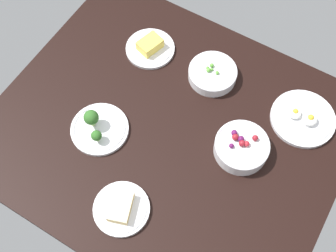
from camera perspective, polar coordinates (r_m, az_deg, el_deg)
The scene contains 7 objects.
dining_table at distance 147.42cm, azimuth -0.00°, elevation -0.70°, with size 115.47×97.87×4.00cm, color black.
plate_broccoli at distance 145.66cm, azimuth -9.26°, elevation -0.19°, with size 19.65×19.65×8.62cm.
bowl_berries at distance 141.51cm, azimuth 9.73°, elevation -2.77°, with size 17.90×17.90×7.22cm.
bowl_peas at distance 154.96cm, azimuth 5.94°, elevation 6.96°, with size 17.40×17.40×5.45cm.
plate_sandwich at distance 134.88cm, azimuth -6.22°, elevation -10.80°, with size 17.63×17.63×4.60cm.
plate_cheese at distance 162.10cm, azimuth -2.39°, elevation 10.40°, with size 18.24×18.24×5.07cm.
plate_eggs at distance 153.23cm, azimuth 17.48°, elevation 1.02°, with size 22.17×22.17×5.23cm.
Camera 1 is at (-33.38, 55.71, 134.35)cm, focal length 45.90 mm.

